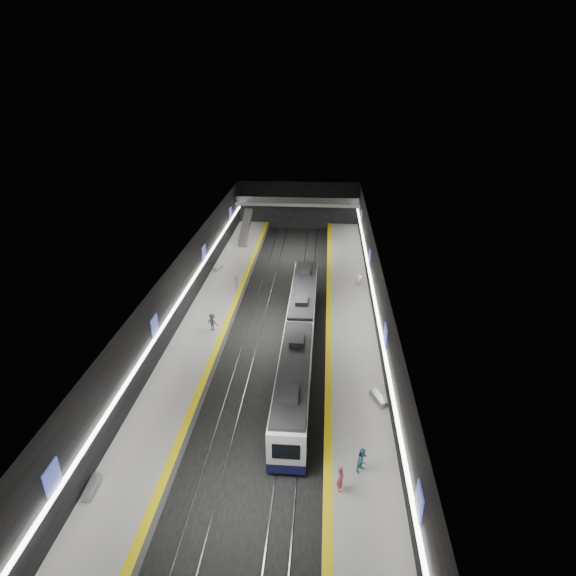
# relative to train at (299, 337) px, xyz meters

# --- Properties ---
(ground) EXTENTS (70.00, 70.00, 0.00)m
(ground) POSITION_rel_train_xyz_m (-2.50, 4.51, -2.20)
(ground) COLOR black
(ground) RESTS_ON ground
(ceiling) EXTENTS (20.00, 70.00, 0.04)m
(ceiling) POSITION_rel_train_xyz_m (-2.50, 4.51, 5.80)
(ceiling) COLOR beige
(ceiling) RESTS_ON wall_left
(wall_left) EXTENTS (0.04, 70.00, 8.00)m
(wall_left) POSITION_rel_train_xyz_m (-12.50, 4.51, 1.80)
(wall_left) COLOR black
(wall_left) RESTS_ON ground
(wall_right) EXTENTS (0.04, 70.00, 8.00)m
(wall_right) POSITION_rel_train_xyz_m (7.50, 4.51, 1.80)
(wall_right) COLOR black
(wall_right) RESTS_ON ground
(wall_back) EXTENTS (20.00, 0.04, 8.00)m
(wall_back) POSITION_rel_train_xyz_m (-2.50, 39.51, 1.80)
(wall_back) COLOR black
(wall_back) RESTS_ON ground
(platform_left) EXTENTS (5.00, 70.00, 1.00)m
(platform_left) POSITION_rel_train_xyz_m (-10.00, 4.51, -1.70)
(platform_left) COLOR slate
(platform_left) RESTS_ON ground
(tile_surface_left) EXTENTS (5.00, 70.00, 0.02)m
(tile_surface_left) POSITION_rel_train_xyz_m (-10.00, 4.51, -1.19)
(tile_surface_left) COLOR #A6A6A1
(tile_surface_left) RESTS_ON platform_left
(tactile_strip_left) EXTENTS (0.60, 70.00, 0.02)m
(tactile_strip_left) POSITION_rel_train_xyz_m (-7.80, 4.51, -1.18)
(tactile_strip_left) COLOR yellow
(tactile_strip_left) RESTS_ON platform_left
(platform_right) EXTENTS (5.00, 70.00, 1.00)m
(platform_right) POSITION_rel_train_xyz_m (5.00, 4.51, -1.70)
(platform_right) COLOR slate
(platform_right) RESTS_ON ground
(tile_surface_right) EXTENTS (5.00, 70.00, 0.02)m
(tile_surface_right) POSITION_rel_train_xyz_m (5.00, 4.51, -1.19)
(tile_surface_right) COLOR #A6A6A1
(tile_surface_right) RESTS_ON platform_right
(tactile_strip_right) EXTENTS (0.60, 70.00, 0.02)m
(tactile_strip_right) POSITION_rel_train_xyz_m (2.80, 4.51, -1.18)
(tactile_strip_right) COLOR yellow
(tactile_strip_right) RESTS_ON platform_right
(rails) EXTENTS (6.52, 70.00, 0.12)m
(rails) POSITION_rel_train_xyz_m (-2.50, 4.51, -2.14)
(rails) COLOR gray
(rails) RESTS_ON ground
(train) EXTENTS (2.69, 30.04, 3.60)m
(train) POSITION_rel_train_xyz_m (0.00, 0.00, 0.00)
(train) COLOR #10123D
(train) RESTS_ON ground
(ad_posters) EXTENTS (19.94, 53.50, 2.20)m
(ad_posters) POSITION_rel_train_xyz_m (-2.50, 5.51, 2.30)
(ad_posters) COLOR #3A46AF
(ad_posters) RESTS_ON wall_left
(cove_light_left) EXTENTS (0.25, 68.60, 0.12)m
(cove_light_left) POSITION_rel_train_xyz_m (-12.30, 4.51, 1.60)
(cove_light_left) COLOR white
(cove_light_left) RESTS_ON wall_left
(cove_light_right) EXTENTS (0.25, 68.60, 0.12)m
(cove_light_right) POSITION_rel_train_xyz_m (7.30, 4.51, 1.60)
(cove_light_right) COLOR white
(cove_light_right) RESTS_ON wall_right
(mezzanine_bridge) EXTENTS (20.00, 3.00, 1.50)m
(mezzanine_bridge) POSITION_rel_train_xyz_m (-2.50, 37.44, 2.84)
(mezzanine_bridge) COLOR gray
(mezzanine_bridge) RESTS_ON wall_left
(escalator) EXTENTS (1.20, 7.50, 3.92)m
(escalator) POSITION_rel_train_xyz_m (-10.00, 30.51, 0.70)
(escalator) COLOR #99999E
(escalator) RESTS_ON platform_left
(bench_left_near) EXTENTS (0.63, 1.99, 0.48)m
(bench_left_near) POSITION_rel_train_xyz_m (-12.00, -17.91, -0.96)
(bench_left_near) COLOR #99999E
(bench_left_near) RESTS_ON platform_left
(bench_left_far) EXTENTS (0.89, 1.90, 0.45)m
(bench_left_far) POSITION_rel_train_xyz_m (-11.72, 18.17, -0.97)
(bench_left_far) COLOR #99999E
(bench_left_far) RESTS_ON platform_left
(bench_right_near) EXTENTS (1.33, 2.13, 0.51)m
(bench_right_near) POSITION_rel_train_xyz_m (6.77, -7.47, -0.94)
(bench_right_near) COLOR #99999E
(bench_right_near) RESTS_ON platform_right
(bench_right_far) EXTENTS (0.92, 2.04, 0.48)m
(bench_right_far) POSITION_rel_train_xyz_m (6.40, 15.66, -0.96)
(bench_right_far) COLOR #99999E
(bench_right_far) RESTS_ON platform_right
(passenger_right_a) EXTENTS (0.49, 0.71, 1.87)m
(passenger_right_a) POSITION_rel_train_xyz_m (3.55, -16.61, -0.26)
(passenger_right_a) COLOR #B7444F
(passenger_right_a) RESTS_ON platform_right
(passenger_right_b) EXTENTS (1.07, 1.11, 1.80)m
(passenger_right_b) POSITION_rel_train_xyz_m (5.02, -14.88, -0.30)
(passenger_right_b) COLOR teal
(passenger_right_b) RESTS_ON platform_right
(passenger_left_a) EXTENTS (0.45, 0.94, 1.56)m
(passenger_left_a) POSITION_rel_train_xyz_m (-8.24, 12.66, -0.42)
(passenger_left_a) COLOR beige
(passenger_left_a) RESTS_ON platform_left
(passenger_left_b) EXTENTS (1.34, 1.08, 1.82)m
(passenger_left_b) POSITION_rel_train_xyz_m (-8.88, 2.59, -0.29)
(passenger_left_b) COLOR #44434C
(passenger_left_b) RESTS_ON platform_left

